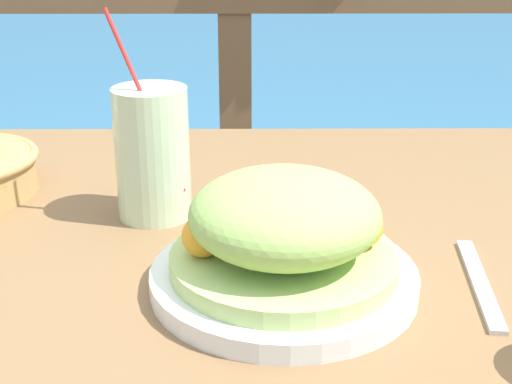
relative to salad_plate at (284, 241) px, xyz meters
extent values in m
cube|color=olive|center=(-0.07, 0.11, -0.07)|extent=(1.13, 0.85, 0.04)
cube|color=brown|center=(-0.07, 0.93, -0.36)|extent=(0.07, 0.07, 0.90)
cube|color=teal|center=(-0.07, 3.43, -0.60)|extent=(12.00, 4.00, 0.42)
cylinder|color=white|center=(0.00, 0.00, -0.04)|extent=(0.26, 0.26, 0.02)
cylinder|color=#B7D17A|center=(0.00, 0.00, -0.02)|extent=(0.22, 0.22, 0.02)
ellipsoid|color=#9EC660|center=(0.00, 0.00, 0.03)|extent=(0.18, 0.18, 0.08)
sphere|color=#F9A328|center=(0.08, 0.01, 0.01)|extent=(0.04, 0.04, 0.04)
sphere|color=#F9A328|center=(-0.08, -0.01, 0.01)|extent=(0.04, 0.04, 0.04)
cylinder|color=beige|center=(-0.15, 0.18, 0.03)|extent=(0.09, 0.09, 0.16)
cylinder|color=red|center=(-0.15, 0.16, 0.09)|extent=(0.08, 0.02, 0.21)
cube|color=silver|center=(0.19, 0.00, -0.05)|extent=(0.04, 0.18, 0.00)
camera|label=1|loc=(-0.03, -0.61, 0.29)|focal=50.00mm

